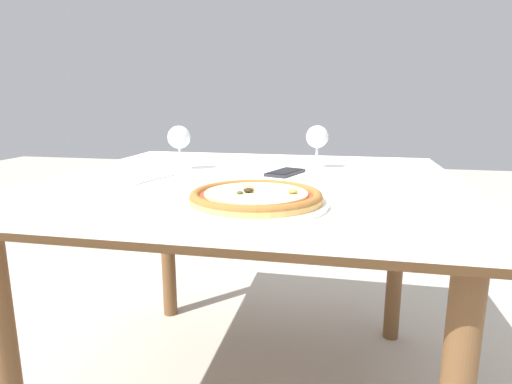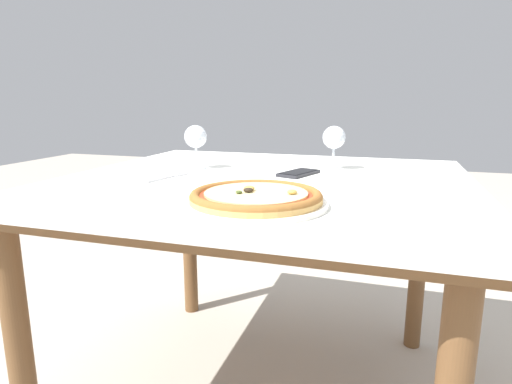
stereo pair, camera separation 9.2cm
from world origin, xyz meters
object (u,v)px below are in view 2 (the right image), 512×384
Objects in this scene: fork at (168,177)px; wine_glass_far_right at (334,139)px; pizza_plate at (256,198)px; cell_phone at (299,173)px; wine_glass_far_left at (196,138)px; dining_table at (263,206)px.

wine_glass_far_right is (0.44, 0.31, 0.10)m from fork.
cell_phone is (0.01, 0.41, -0.01)m from pizza_plate.
wine_glass_far_left reaches higher than fork.
fork is 1.18× the size of wine_glass_far_left.
cell_phone is at bearing -2.74° from wine_glass_far_left.
wine_glass_far_left is 0.90× the size of cell_phone.
fork is at bearing -145.25° from wine_glass_far_right.
fork is (-0.35, 0.24, -0.01)m from pizza_plate.
fork is (-0.27, -0.07, 0.08)m from dining_table.
dining_table is 0.34m from wine_glass_far_left.
wine_glass_far_right reaches higher than pizza_plate.
wine_glass_far_right is (0.17, 0.24, 0.18)m from dining_table.
pizza_plate is 0.41m from cell_phone.
wine_glass_far_right reaches higher than cell_phone.
dining_table is 0.16m from cell_phone.
cell_phone is (0.08, 0.10, 0.09)m from dining_table.
wine_glass_far_left is at bearing -164.51° from wine_glass_far_right.
dining_table is 0.33m from pizza_plate.
pizza_plate is 0.55m from wine_glass_far_left.
pizza_plate is 2.19× the size of wine_glass_far_left.
cell_phone is at bearing 88.83° from pizza_plate.
wine_glass_far_right is at bearing 80.17° from pizza_plate.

